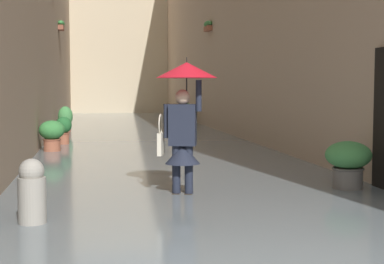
{
  "coord_description": "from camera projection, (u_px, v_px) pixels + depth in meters",
  "views": [
    {
      "loc": [
        1.47,
        3.79,
        1.61
      ],
      "look_at": [
        0.1,
        -4.3,
        0.97
      ],
      "focal_mm": 53.9,
      "sensor_mm": 36.0,
      "label": 1
    }
  ],
  "objects": [
    {
      "name": "ground_plane",
      "position": [
        140.0,
        136.0,
        18.76
      ],
      "size": [
        74.57,
        74.57,
        0.0
      ],
      "primitive_type": "plane",
      "color": "gray"
    },
    {
      "name": "flood_water",
      "position": [
        140.0,
        135.0,
        18.75
      ],
      "size": [
        6.38,
        35.83,
        0.1
      ],
      "primitive_type": "cube",
      "color": "slate",
      "rests_on": "ground_plane"
    },
    {
      "name": "building_facade_far",
      "position": [
        119.0,
        42.0,
        33.96
      ],
      "size": [
        9.18,
        1.8,
        8.55
      ],
      "primitive_type": "cube",
      "color": "beige",
      "rests_on": "ground_plane"
    },
    {
      "name": "person_wading",
      "position": [
        184.0,
        107.0,
        8.13
      ],
      "size": [
        0.87,
        0.87,
        2.03
      ],
      "color": "#2D2319",
      "rests_on": "ground_plane"
    },
    {
      "name": "potted_plant_mid_left",
      "position": [
        188.0,
        113.0,
        24.18
      ],
      "size": [
        0.52,
        0.52,
        0.93
      ],
      "color": "#9E563D",
      "rests_on": "ground_plane"
    },
    {
      "name": "potted_plant_mid_right",
      "position": [
        52.0,
        135.0,
        13.6
      ],
      "size": [
        0.6,
        0.6,
        0.82
      ],
      "color": "#9E563D",
      "rests_on": "ground_plane"
    },
    {
      "name": "potted_plant_far_right",
      "position": [
        64.0,
        129.0,
        15.25
      ],
      "size": [
        0.43,
        0.43,
        0.82
      ],
      "color": "#9E563D",
      "rests_on": "ground_plane"
    },
    {
      "name": "potted_plant_far_left",
      "position": [
        348.0,
        163.0,
        8.57
      ],
      "size": [
        0.68,
        0.68,
        0.81
      ],
      "color": "#66605B",
      "rests_on": "ground_plane"
    },
    {
      "name": "potted_plant_near_right",
      "position": [
        65.0,
        119.0,
        19.32
      ],
      "size": [
        0.49,
        0.49,
        0.96
      ],
      "color": "#9E563D",
      "rests_on": "ground_plane"
    },
    {
      "name": "mooring_bollard",
      "position": [
        32.0,
        196.0,
        6.4
      ],
      "size": [
        0.31,
        0.31,
        0.82
      ],
      "color": "gray",
      "rests_on": "ground_plane"
    }
  ]
}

